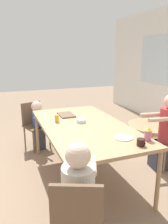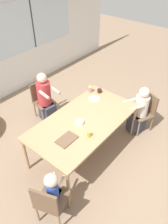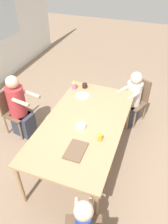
{
  "view_description": "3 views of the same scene",
  "coord_description": "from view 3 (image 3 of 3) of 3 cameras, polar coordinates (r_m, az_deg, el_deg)",
  "views": [
    {
      "loc": [
        2.64,
        -1.01,
        1.71
      ],
      "look_at": [
        0.0,
        0.0,
        0.96
      ],
      "focal_mm": 35.0,
      "sensor_mm": 36.0,
      "label": 1
    },
    {
      "loc": [
        -2.21,
        -1.82,
        3.27
      ],
      "look_at": [
        0.0,
        0.0,
        0.96
      ],
      "focal_mm": 35.0,
      "sensor_mm": 36.0,
      "label": 2
    },
    {
      "loc": [
        -2.18,
        -0.8,
        2.78
      ],
      "look_at": [
        0.0,
        0.0,
        0.96
      ],
      "focal_mm": 35.0,
      "sensor_mm": 36.0,
      "label": 3
    }
  ],
  "objects": [
    {
      "name": "person_man_blue_shirt",
      "position": [
        4.06,
        12.35,
        2.8
      ],
      "size": [
        0.55,
        0.44,
        1.06
      ],
      "rotation": [
        0.0,
        0.0,
        1.17
      ],
      "color": "#333847",
      "rests_on": "ground_plane"
    },
    {
      "name": "chair_for_man_blue_shirt",
      "position": [
        4.17,
        13.6,
        3.83
      ],
      "size": [
        0.52,
        0.52,
        0.84
      ],
      "rotation": [
        0.0,
        0.0,
        1.17
      ],
      "color": "brown",
      "rests_on": "ground_plane"
    },
    {
      "name": "coffee_mug",
      "position": [
        3.79,
        0.21,
        6.92
      ],
      "size": [
        0.09,
        0.09,
        0.08
      ],
      "color": "black",
      "rests_on": "dining_table"
    },
    {
      "name": "chair_for_woman_green_shirt",
      "position": [
        3.99,
        -18.11,
        1.08
      ],
      "size": [
        0.46,
        0.46,
        0.84
      ],
      "rotation": [
        0.0,
        0.0,
        -3.31
      ],
      "color": "brown",
      "rests_on": "ground_plane"
    },
    {
      "name": "dining_table",
      "position": [
        3.1,
        0.0,
        -3.35
      ],
      "size": [
        2.03,
        1.09,
        0.78
      ],
      "color": "tan",
      "rests_on": "ground_plane"
    },
    {
      "name": "food_tray_dark",
      "position": [
        2.67,
        -2.15,
        -9.99
      ],
      "size": [
        0.33,
        0.22,
        0.02
      ],
      "color": "brown",
      "rests_on": "dining_table"
    },
    {
      "name": "plate_tortillas",
      "position": [
        3.59,
        -0.34,
        4.31
      ],
      "size": [
        0.22,
        0.22,
        0.01
      ],
      "color": "beige",
      "rests_on": "dining_table"
    },
    {
      "name": "bowl_white_shallow",
      "position": [
        2.97,
        -0.82,
        -3.6
      ],
      "size": [
        0.13,
        0.13,
        0.05
      ],
      "color": "silver",
      "rests_on": "dining_table"
    },
    {
      "name": "ground_plane",
      "position": [
        3.62,
        0.0,
        -12.01
      ],
      "size": [
        16.0,
        16.0,
        0.0
      ],
      "primitive_type": "plane",
      "color": "#8C725B"
    },
    {
      "name": "sippy_cup",
      "position": [
        3.74,
        -2.63,
        7.17
      ],
      "size": [
        0.08,
        0.08,
        0.16
      ],
      "color": "#CC668C",
      "rests_on": "dining_table"
    },
    {
      "name": "person_woman_green_shirt",
      "position": [
        3.87,
        -16.5,
        0.73
      ],
      "size": [
        0.37,
        0.57,
        1.15
      ],
      "rotation": [
        0.0,
        0.0,
        -3.31
      ],
      "color": "#333847",
      "rests_on": "ground_plane"
    },
    {
      "name": "juice_glass",
      "position": [
        2.78,
        4.2,
        -6.6
      ],
      "size": [
        0.06,
        0.06,
        0.1
      ],
      "color": "gold",
      "rests_on": "dining_table"
    }
  ]
}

